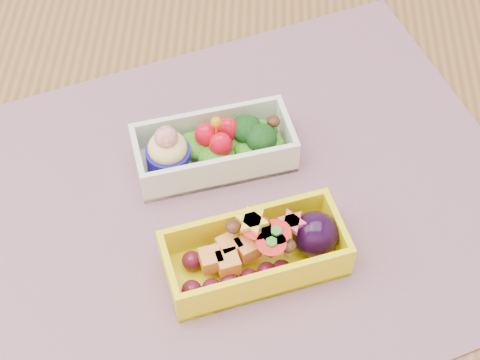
{
  "coord_description": "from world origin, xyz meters",
  "views": [
    {
      "loc": [
        0.06,
        -0.42,
        1.36
      ],
      "look_at": [
        0.04,
        0.0,
        0.79
      ],
      "focal_mm": 56.32,
      "sensor_mm": 36.0,
      "label": 1
    }
  ],
  "objects_px": {
    "bento_white": "(213,148)",
    "bento_yellow": "(259,252)",
    "placemat": "(232,207)",
    "table": "(202,257)"
  },
  "relations": [
    {
      "from": "table",
      "to": "placemat",
      "type": "bearing_deg",
      "value": -1.59
    },
    {
      "from": "bento_white",
      "to": "table",
      "type": "bearing_deg",
      "value": -120.05
    },
    {
      "from": "table",
      "to": "bento_white",
      "type": "relative_size",
      "value": 7.01
    },
    {
      "from": "placemat",
      "to": "bento_yellow",
      "type": "xyz_separation_m",
      "value": [
        0.03,
        -0.07,
        0.03
      ]
    },
    {
      "from": "placemat",
      "to": "bento_white",
      "type": "relative_size",
      "value": 3.3
    },
    {
      "from": "bento_white",
      "to": "bento_yellow",
      "type": "bearing_deg",
      "value": -84.79
    },
    {
      "from": "table",
      "to": "placemat",
      "type": "height_order",
      "value": "placemat"
    },
    {
      "from": "bento_white",
      "to": "bento_yellow",
      "type": "distance_m",
      "value": 0.13
    },
    {
      "from": "placemat",
      "to": "bento_white",
      "type": "xyz_separation_m",
      "value": [
        -0.02,
        0.06,
        0.02
      ]
    },
    {
      "from": "bento_yellow",
      "to": "bento_white",
      "type": "bearing_deg",
      "value": 92.76
    }
  ]
}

